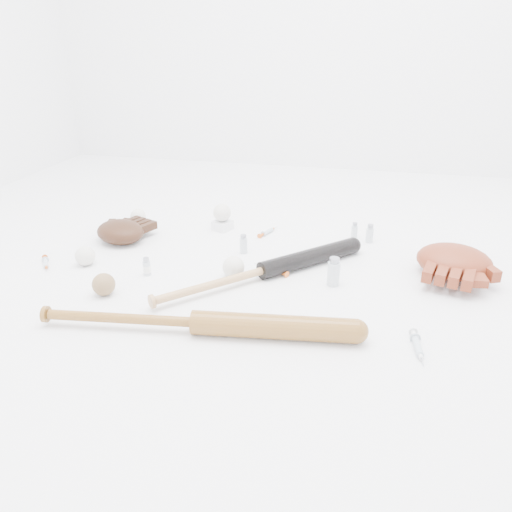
% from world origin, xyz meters
% --- Properties ---
extents(bat_dark, '(0.63, 0.63, 0.06)m').
position_xyz_m(bat_dark, '(0.06, -0.01, 0.03)').
color(bat_dark, black).
rests_on(bat_dark, ground).
extents(bat_wood, '(0.91, 0.18, 0.07)m').
position_xyz_m(bat_wood, '(-0.05, -0.37, 0.03)').
color(bat_wood, brown).
rests_on(bat_wood, ground).
extents(glove_dark, '(0.31, 0.31, 0.08)m').
position_xyz_m(glove_dark, '(-0.54, 0.18, 0.04)').
color(glove_dark, black).
rests_on(glove_dark, ground).
extents(glove_tan, '(0.35, 0.35, 0.10)m').
position_xyz_m(glove_tan, '(0.67, 0.16, 0.05)').
color(glove_tan, maroon).
rests_on(glove_tan, ground).
extents(trading_card, '(0.09, 0.11, 0.01)m').
position_xyz_m(trading_card, '(-0.60, 0.32, 0.00)').
color(trading_card, gold).
rests_on(trading_card, ground).
extents(pedestal, '(0.09, 0.09, 0.04)m').
position_xyz_m(pedestal, '(-0.20, 0.39, 0.02)').
color(pedestal, white).
rests_on(pedestal, ground).
extents(baseball_on_pedestal, '(0.07, 0.07, 0.07)m').
position_xyz_m(baseball_on_pedestal, '(-0.20, 0.39, 0.07)').
color(baseball_on_pedestal, silver).
rests_on(baseball_on_pedestal, pedestal).
extents(baseball_left, '(0.07, 0.07, 0.07)m').
position_xyz_m(baseball_left, '(-0.57, -0.04, 0.03)').
color(baseball_left, silver).
rests_on(baseball_left, ground).
extents(baseball_upper, '(0.07, 0.07, 0.07)m').
position_xyz_m(baseball_upper, '(-0.56, 0.38, 0.03)').
color(baseball_upper, silver).
rests_on(baseball_upper, ground).
extents(baseball_mid, '(0.07, 0.07, 0.07)m').
position_xyz_m(baseball_mid, '(-0.04, -0.02, 0.04)').
color(baseball_mid, silver).
rests_on(baseball_mid, ground).
extents(baseball_aged, '(0.07, 0.07, 0.07)m').
position_xyz_m(baseball_aged, '(-0.40, -0.22, 0.04)').
color(baseball_aged, brown).
rests_on(baseball_aged, ground).
extents(syringe_0, '(0.10, 0.12, 0.02)m').
position_xyz_m(syringe_0, '(-0.70, -0.08, 0.01)').
color(syringe_0, '#ADBCC6').
rests_on(syringe_0, ground).
extents(syringe_1, '(0.15, 0.09, 0.02)m').
position_xyz_m(syringe_1, '(0.08, 0.05, 0.01)').
color(syringe_1, '#ADBCC6').
rests_on(syringe_1, ground).
extents(syringe_2, '(0.08, 0.14, 0.02)m').
position_xyz_m(syringe_2, '(-0.00, 0.39, 0.01)').
color(syringe_2, '#ADBCC6').
rests_on(syringe_2, ground).
extents(syringe_3, '(0.05, 0.17, 0.02)m').
position_xyz_m(syringe_3, '(0.53, -0.32, 0.01)').
color(syringe_3, '#ADBCC6').
rests_on(syringe_3, ground).
extents(vial_0, '(0.02, 0.02, 0.06)m').
position_xyz_m(vial_0, '(0.34, 0.42, 0.03)').
color(vial_0, silver).
rests_on(vial_0, ground).
extents(vial_1, '(0.03, 0.03, 0.07)m').
position_xyz_m(vial_1, '(0.40, 0.39, 0.04)').
color(vial_1, silver).
rests_on(vial_1, ground).
extents(vial_2, '(0.03, 0.03, 0.07)m').
position_xyz_m(vial_2, '(-0.05, 0.18, 0.04)').
color(vial_2, silver).
rests_on(vial_2, ground).
extents(vial_3, '(0.04, 0.04, 0.09)m').
position_xyz_m(vial_3, '(0.29, -0.00, 0.05)').
color(vial_3, silver).
rests_on(vial_3, ground).
extents(vial_4, '(0.02, 0.02, 0.06)m').
position_xyz_m(vial_4, '(-0.32, -0.07, 0.03)').
color(vial_4, silver).
rests_on(vial_4, ground).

